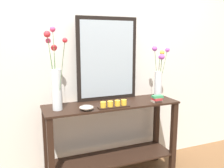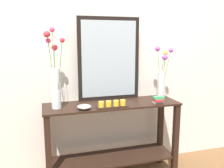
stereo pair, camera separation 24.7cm
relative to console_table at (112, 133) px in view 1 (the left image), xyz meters
The scene contains 8 objects.
wall_back 0.89m from the console_table, 90.00° to the left, with size 6.40×0.08×2.70m, color silver.
console_table is the anchor object (origin of this frame).
mirror_leaning 0.80m from the console_table, 84.18° to the left, with size 0.68×0.03×0.90m.
tall_vase_left 0.84m from the console_table, behind, with size 0.18×0.33×0.78m.
vase_right 0.82m from the console_table, ahead, with size 0.19×0.13×0.59m.
candle_tray 0.39m from the console_table, 105.61° to the right, with size 0.32×0.09×0.07m.
decorative_bowl 0.50m from the console_table, 156.23° to the right, with size 0.14×0.14×0.05m.
book_stack 0.61m from the console_table, 15.72° to the right, with size 0.12×0.09×0.07m.
Camera 1 is at (-0.92, -2.25, 1.51)m, focal length 38.34 mm.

